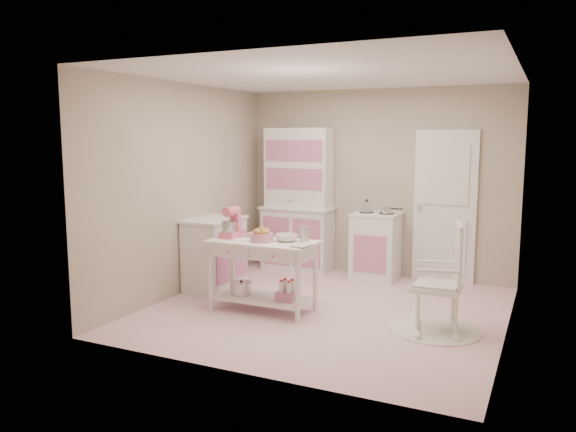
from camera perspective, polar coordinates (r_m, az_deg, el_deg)
The scene contains 14 objects.
room_shell at distance 6.16m, azimuth 4.06°, elevation 5.28°, with size 3.84×3.84×2.62m.
door at distance 7.76m, azimuth 15.64°, elevation 0.91°, with size 0.82×0.05×2.04m, color white.
hutch at distance 8.16m, azimuth 0.99°, elevation 1.68°, with size 1.06×0.50×2.08m, color white.
stove at distance 7.79m, azimuth 8.90°, elevation -3.03°, with size 0.62×0.57×0.92m, color white.
base_cabinet at distance 7.26m, azimuth -7.46°, elevation -3.82°, with size 0.54×0.84×0.92m, color white.
lace_rug at distance 5.99m, azimuth 14.71°, elevation -11.10°, with size 0.92×0.92×0.01m, color white.
rocking_chair at distance 5.83m, azimuth 14.90°, elevation -6.04°, with size 0.48×0.72×1.10m, color white.
work_table at distance 6.32m, azimuth -2.58°, elevation -6.08°, with size 1.20×0.60×0.80m, color white.
stand_mixer at distance 6.43m, azimuth -5.84°, elevation -0.70°, with size 0.20×0.28×0.34m, color #E66181.
cookie_tray at distance 6.46m, azimuth -3.04°, elevation -2.08°, with size 0.34×0.24×0.02m, color silver.
bread_basket at distance 6.18m, azimuth -2.66°, elevation -2.20°, with size 0.25×0.25×0.09m, color #CB749A.
mixing_bowl at distance 6.19m, azimuth -0.13°, elevation -2.23°, with size 0.25×0.25×0.08m, color silver.
metal_pitcher at distance 6.18m, azimuth 1.69°, elevation -1.82°, with size 0.10×0.10×0.17m, color silver.
recipe_book at distance 5.94m, azimuth 0.69°, elevation -2.95°, with size 0.17×0.22×0.02m, color silver.
Camera 1 is at (2.23, -5.73, 1.94)m, focal length 35.00 mm.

